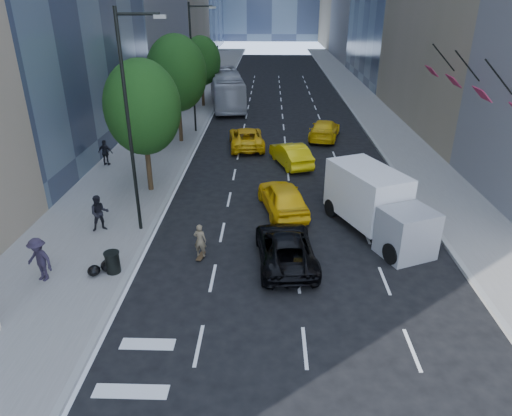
{
  "coord_description": "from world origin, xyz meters",
  "views": [
    {
      "loc": [
        -0.25,
        -15.7,
        10.45
      ],
      "look_at": [
        -0.83,
        3.41,
        1.6
      ],
      "focal_mm": 32.0,
      "sensor_mm": 36.0,
      "label": 1
    }
  ],
  "objects_px": {
    "skateboarder": "(200,243)",
    "city_bus": "(227,89)",
    "black_sedan_lincoln": "(285,247)",
    "black_sedan_mercedes": "(349,190)",
    "box_truck": "(376,204)",
    "trash_can": "(113,263)"
  },
  "relations": [
    {
      "from": "black_sedan_lincoln",
      "to": "city_bus",
      "type": "xyz_separation_m",
      "value": [
        -5.3,
        31.4,
        1.04
      ]
    },
    {
      "from": "skateboarder",
      "to": "black_sedan_mercedes",
      "type": "height_order",
      "value": "skateboarder"
    },
    {
      "from": "skateboarder",
      "to": "black_sedan_mercedes",
      "type": "xyz_separation_m",
      "value": [
        7.4,
        6.25,
        -0.05
      ]
    },
    {
      "from": "black_sedan_mercedes",
      "to": "box_truck",
      "type": "bearing_deg",
      "value": 103.75
    },
    {
      "from": "city_bus",
      "to": "box_truck",
      "type": "xyz_separation_m",
      "value": [
        9.69,
        -28.49,
        -0.22
      ]
    },
    {
      "from": "black_sedan_lincoln",
      "to": "city_bus",
      "type": "height_order",
      "value": "city_bus"
    },
    {
      "from": "black_sedan_mercedes",
      "to": "city_bus",
      "type": "bearing_deg",
      "value": -67.43
    },
    {
      "from": "skateboarder",
      "to": "trash_can",
      "type": "height_order",
      "value": "skateboarder"
    },
    {
      "from": "box_truck",
      "to": "trash_can",
      "type": "bearing_deg",
      "value": 176.37
    },
    {
      "from": "black_sedan_lincoln",
      "to": "black_sedan_mercedes",
      "type": "height_order",
      "value": "black_sedan_mercedes"
    },
    {
      "from": "skateboarder",
      "to": "trash_can",
      "type": "distance_m",
      "value": 3.7
    },
    {
      "from": "black_sedan_lincoln",
      "to": "trash_can",
      "type": "distance_m",
      "value": 7.21
    },
    {
      "from": "skateboarder",
      "to": "city_bus",
      "type": "height_order",
      "value": "city_bus"
    },
    {
      "from": "black_sedan_lincoln",
      "to": "black_sedan_mercedes",
      "type": "distance_m",
      "value": 7.43
    },
    {
      "from": "black_sedan_mercedes",
      "to": "city_bus",
      "type": "xyz_separation_m",
      "value": [
        -9.0,
        24.96,
        1.02
      ]
    },
    {
      "from": "black_sedan_mercedes",
      "to": "box_truck",
      "type": "xyz_separation_m",
      "value": [
        0.69,
        -3.53,
        0.79
      ]
    },
    {
      "from": "skateboarder",
      "to": "city_bus",
      "type": "relative_size",
      "value": 0.12
    },
    {
      "from": "black_sedan_lincoln",
      "to": "box_truck",
      "type": "height_order",
      "value": "box_truck"
    },
    {
      "from": "black_sedan_lincoln",
      "to": "skateboarder",
      "type": "bearing_deg",
      "value": -8.14
    },
    {
      "from": "box_truck",
      "to": "black_sedan_mercedes",
      "type": "bearing_deg",
      "value": 77.42
    },
    {
      "from": "city_bus",
      "to": "box_truck",
      "type": "height_order",
      "value": "city_bus"
    },
    {
      "from": "black_sedan_mercedes",
      "to": "trash_can",
      "type": "bearing_deg",
      "value": 38.24
    }
  ]
}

